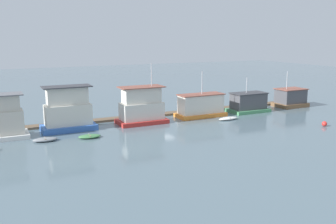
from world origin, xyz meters
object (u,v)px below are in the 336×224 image
houseboat_red (142,107)px  dinghy_white (228,118)px  houseboat_green (248,103)px  houseboat_brown (290,98)px  buoy_red (324,124)px  houseboat_blue (68,112)px  dinghy_grey (45,139)px  houseboat_orange (201,106)px  dinghy_green (90,136)px

houseboat_red → dinghy_white: (11.90, -3.52, -2.00)m
houseboat_green → houseboat_brown: bearing=3.0°
houseboat_brown → buoy_red: size_ratio=8.84×
buoy_red → houseboat_blue: bearing=157.5°
houseboat_green → dinghy_grey: 31.70m
houseboat_orange → dinghy_grey: houseboat_orange is taller
houseboat_red → dinghy_green: 9.69m
houseboat_brown → dinghy_grey: houseboat_brown is taller
houseboat_red → houseboat_orange: houseboat_red is taller
houseboat_green → buoy_red: (3.04, -12.32, -1.08)m
houseboat_orange → houseboat_green: (8.62, -0.19, -0.18)m
buoy_red → dinghy_grey: bearing=165.8°
houseboat_red → buoy_red: size_ratio=12.06×
dinghy_green → houseboat_brown: bearing=7.7°
houseboat_blue → buoy_red: houseboat_blue is taller
houseboat_brown → dinghy_grey: bearing=-174.3°
houseboat_blue → houseboat_orange: 19.36m
houseboat_orange → buoy_red: (11.66, -12.50, -1.26)m
houseboat_blue → houseboat_red: (9.83, -0.54, -0.17)m
houseboat_green → dinghy_green: bearing=-170.7°
houseboat_orange → buoy_red: 17.14m
houseboat_orange → houseboat_brown: houseboat_orange is taller
dinghy_grey → buoy_red: buoy_red is taller
buoy_red → houseboat_brown: bearing=64.2°
houseboat_blue → dinghy_grey: size_ratio=2.42×
houseboat_green → houseboat_brown: 9.24m
houseboat_blue → buoy_red: size_ratio=9.99×
houseboat_red → dinghy_grey: 13.96m
houseboat_orange → dinghy_white: bearing=-57.1°
houseboat_red → buoy_red: bearing=-30.2°
houseboat_red → dinghy_white: houseboat_red is taller
houseboat_brown → dinghy_grey: (-40.70, -4.08, -1.23)m
houseboat_orange → houseboat_brown: (17.85, 0.29, -0.15)m
houseboat_green → dinghy_grey: houseboat_green is taller
dinghy_grey → buoy_red: (34.51, -8.72, 0.12)m
houseboat_blue → dinghy_green: bearing=-73.9°
houseboat_green → dinghy_white: (-6.23, -3.50, -1.22)m
dinghy_white → dinghy_grey: bearing=-179.8°
houseboat_green → houseboat_blue: bearing=178.9°
houseboat_brown → buoy_red: (-6.18, -12.79, -1.11)m
houseboat_brown → dinghy_green: size_ratio=2.19×
houseboat_green → dinghy_white: size_ratio=1.94×
houseboat_red → houseboat_brown: 27.37m
houseboat_orange → houseboat_brown: bearing=0.9°
dinghy_green → houseboat_orange: bearing=14.2°
houseboat_orange → dinghy_grey: size_ratio=2.65×
houseboat_green → dinghy_white: 7.25m
houseboat_orange → dinghy_green: (-17.92, -4.54, -1.41)m
houseboat_green → dinghy_grey: (-31.47, -3.60, -1.20)m
houseboat_red → houseboat_brown: (27.36, 0.46, -0.75)m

